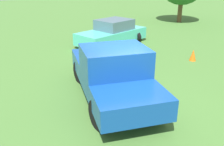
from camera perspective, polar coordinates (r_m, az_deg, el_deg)
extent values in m
plane|color=#477533|center=(8.28, 3.68, -6.10)|extent=(80.00, 80.00, 0.00)
cylinder|color=black|center=(9.48, -7.49, 0.24)|extent=(0.83, 0.22, 0.83)
cylinder|color=black|center=(9.83, 2.11, 1.20)|extent=(0.83, 0.22, 0.83)
cylinder|color=black|center=(6.62, -3.17, -9.60)|extent=(0.83, 0.22, 0.83)
cylinder|color=black|center=(7.11, 10.10, -7.58)|extent=(0.83, 0.22, 0.83)
cube|color=#144799|center=(9.41, -2.50, 2.46)|extent=(2.40, 2.36, 0.64)
cube|color=#144799|center=(7.63, 0.61, 0.86)|extent=(2.01, 2.27, 1.40)
cube|color=slate|center=(7.49, 0.63, 4.00)|extent=(1.74, 2.07, 0.48)
cube|color=#144799|center=(6.92, 2.95, -5.11)|extent=(2.80, 2.46, 0.60)
cube|color=silver|center=(10.37, -3.69, 2.76)|extent=(0.54, 1.86, 0.16)
cylinder|color=black|center=(13.32, -1.89, 6.24)|extent=(0.62, 0.20, 0.62)
cylinder|color=black|center=(14.46, -6.34, 7.36)|extent=(0.62, 0.20, 0.62)
cylinder|color=black|center=(15.42, 5.85, 8.28)|extent=(0.62, 0.20, 0.62)
cylinder|color=black|center=(16.41, 1.45, 9.20)|extent=(0.62, 0.20, 0.62)
cube|color=#4CC6B2|center=(14.81, -0.05, 8.64)|extent=(3.08, 4.73, 0.68)
cube|color=slate|center=(14.83, 0.54, 11.19)|extent=(2.13, 2.33, 0.60)
cylinder|color=brown|center=(22.92, 15.55, 14.14)|extent=(0.38, 0.38, 2.30)
cone|color=orange|center=(12.52, 18.28, 3.96)|extent=(0.32, 0.32, 0.55)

